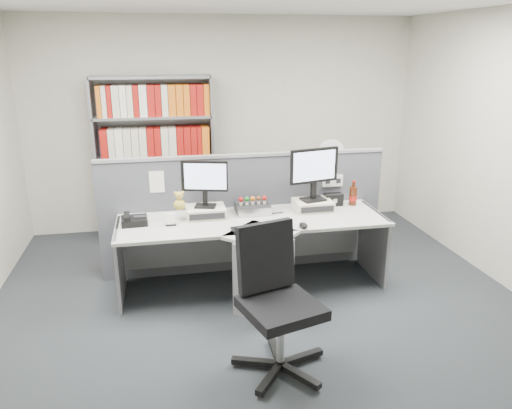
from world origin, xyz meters
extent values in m
plane|color=#2F3337|center=(0.00, 0.00, 0.00)|extent=(5.50, 5.50, 0.00)
cube|color=beige|center=(0.00, 2.75, 1.35)|extent=(5.00, 0.04, 2.70)
cube|color=#4E5058|center=(0.00, 1.25, 0.62)|extent=(3.00, 0.05, 1.25)
cube|color=#98989D|center=(0.00, 1.25, 1.26)|extent=(3.00, 0.07, 0.03)
cube|color=white|center=(0.95, 1.22, 0.95)|extent=(0.22, 0.04, 0.12)
cube|color=white|center=(-0.90, 1.22, 1.05)|extent=(0.16, 0.00, 0.22)
cube|color=white|center=(-0.50, 1.22, 1.05)|extent=(0.16, 0.00, 0.22)
cube|color=white|center=(0.70, 1.22, 1.05)|extent=(0.16, 0.00, 0.22)
cube|color=#B5B4AE|center=(0.00, 0.82, 0.70)|extent=(2.60, 0.80, 0.03)
cube|color=#B5B4AE|center=(0.00, 0.42, 0.70)|extent=(0.74, 0.74, 0.03)
cube|color=gray|center=(0.00, 0.30, 0.34)|extent=(0.57, 0.57, 0.69)
cube|color=gray|center=(-1.28, 0.82, 0.36)|extent=(0.03, 0.70, 0.72)
cube|color=gray|center=(1.28, 0.82, 0.36)|extent=(0.03, 0.70, 0.72)
cube|color=gray|center=(0.00, 1.18, 0.35)|extent=(2.50, 0.02, 0.45)
cube|color=beige|center=(-0.44, 0.98, 0.77)|extent=(0.38, 0.30, 0.10)
cube|color=black|center=(-0.44, 0.83, 0.77)|extent=(0.34, 0.01, 0.06)
cube|color=beige|center=(0.66, 0.98, 0.77)|extent=(0.38, 0.30, 0.10)
cube|color=black|center=(0.66, 0.83, 0.77)|extent=(0.34, 0.01, 0.06)
cube|color=black|center=(-0.44, 0.98, 0.83)|extent=(0.23, 0.19, 0.02)
cube|color=black|center=(-0.44, 0.98, 0.91)|extent=(0.05, 0.04, 0.16)
cube|color=black|center=(-0.44, 0.98, 1.13)|extent=(0.44, 0.15, 0.30)
cube|color=#C6D2FF|center=(-0.43, 0.96, 1.13)|extent=(0.39, 0.11, 0.25)
cube|color=black|center=(0.66, 0.98, 0.83)|extent=(0.26, 0.22, 0.02)
cube|color=black|center=(0.66, 0.98, 0.93)|extent=(0.06, 0.04, 0.19)
cube|color=black|center=(0.66, 0.98, 1.18)|extent=(0.52, 0.16, 0.35)
cube|color=#C6D2FF|center=(0.66, 0.96, 1.18)|extent=(0.46, 0.11, 0.30)
cube|color=black|center=(0.04, 1.02, 0.76)|extent=(0.34, 0.30, 0.09)
cube|color=silver|center=(0.04, 0.87, 0.76)|extent=(0.34, 0.01, 0.08)
cylinder|color=beige|center=(-0.08, 1.00, 0.83)|extent=(0.03, 0.03, 0.03)
sphere|color=#A5140F|center=(-0.08, 1.00, 0.87)|extent=(0.05, 0.05, 0.05)
cylinder|color=beige|center=(-0.02, 1.00, 0.83)|extent=(0.03, 0.03, 0.03)
sphere|color=#19721E|center=(-0.02, 1.00, 0.87)|extent=(0.05, 0.05, 0.05)
cylinder|color=beige|center=(0.04, 1.00, 0.83)|extent=(0.03, 0.03, 0.03)
sphere|color=orange|center=(0.04, 1.00, 0.87)|extent=(0.05, 0.05, 0.05)
cylinder|color=beige|center=(0.10, 1.00, 0.83)|extent=(0.03, 0.03, 0.03)
sphere|color=#593319|center=(0.10, 1.00, 0.87)|extent=(0.05, 0.05, 0.05)
cylinder|color=beige|center=(0.16, 1.00, 0.83)|extent=(0.03, 0.03, 0.03)
sphere|color=#A5140F|center=(0.16, 1.00, 0.87)|extent=(0.05, 0.05, 0.05)
cube|color=black|center=(-0.04, 0.53, 0.73)|extent=(0.44, 0.22, 0.02)
cube|color=black|center=(-0.04, 0.53, 0.75)|extent=(0.39, 0.16, 0.01)
ellipsoid|color=black|center=(0.41, 0.49, 0.74)|extent=(0.08, 0.12, 0.05)
cube|color=black|center=(-1.12, 0.89, 0.75)|extent=(0.25, 0.23, 0.07)
cube|color=black|center=(-1.19, 0.89, 0.80)|extent=(0.07, 0.20, 0.04)
cube|color=black|center=(-1.07, 0.90, 0.79)|extent=(0.11, 0.07, 0.01)
cube|color=black|center=(-0.79, 0.79, 0.73)|extent=(0.10, 0.06, 0.02)
cube|color=white|center=(-0.79, 0.77, 0.79)|extent=(0.09, 0.03, 0.10)
cube|color=white|center=(-0.79, 0.81, 0.79)|extent=(0.09, 0.03, 0.10)
sphere|color=gold|center=(-0.69, 0.92, 0.88)|extent=(0.11, 0.11, 0.11)
sphere|color=gold|center=(-0.69, 0.92, 0.97)|extent=(0.08, 0.08, 0.08)
sphere|color=gold|center=(-0.73, 0.92, 1.00)|extent=(0.03, 0.03, 0.03)
sphere|color=gold|center=(-0.66, 0.92, 1.00)|extent=(0.03, 0.03, 0.03)
cube|color=black|center=(0.92, 1.08, 0.78)|extent=(0.19, 0.11, 0.13)
cylinder|color=#3F190A|center=(1.12, 1.04, 0.82)|extent=(0.08, 0.08, 0.20)
cylinder|color=#A5140F|center=(1.12, 1.04, 0.80)|extent=(0.08, 0.08, 0.06)
cylinder|color=#3F190A|center=(1.12, 1.04, 0.95)|extent=(0.03, 0.03, 0.06)
cylinder|color=#A5140F|center=(1.12, 1.04, 0.98)|extent=(0.04, 0.04, 0.01)
cube|color=gray|center=(-1.59, 2.45, 1.00)|extent=(0.03, 0.40, 2.00)
cube|color=gray|center=(-0.21, 2.45, 1.00)|extent=(0.03, 0.40, 2.00)
cube|color=gray|center=(-0.90, 2.64, 1.00)|extent=(1.40, 0.02, 2.00)
cube|color=gray|center=(-0.90, 2.45, 0.02)|extent=(1.38, 0.40, 0.03)
cube|color=gray|center=(-0.90, 2.45, 0.52)|extent=(1.38, 0.40, 0.03)
cube|color=gray|center=(-0.90, 2.45, 1.02)|extent=(1.38, 0.40, 0.03)
cube|color=gray|center=(-0.90, 2.45, 1.52)|extent=(1.38, 0.40, 0.03)
cube|color=gray|center=(-0.90, 2.45, 1.98)|extent=(1.38, 0.40, 0.03)
cube|color=#A5140F|center=(-0.90, 2.42, 0.22)|extent=(1.24, 0.28, 0.36)
cube|color=orange|center=(-0.90, 2.42, 0.72)|extent=(1.24, 0.28, 0.36)
cube|color=beige|center=(-0.90, 2.42, 1.21)|extent=(1.24, 0.28, 0.36)
cube|color=white|center=(-0.90, 2.42, 1.71)|extent=(1.24, 0.28, 0.36)
cube|color=gray|center=(1.20, 2.00, 0.35)|extent=(0.45, 0.60, 0.70)
cube|color=black|center=(1.20, 1.70, 0.52)|extent=(0.40, 0.02, 0.28)
cube|color=black|center=(1.20, 1.70, 0.20)|extent=(0.40, 0.02, 0.28)
cylinder|color=white|center=(1.20, 2.00, 0.72)|extent=(0.19, 0.19, 0.03)
cylinder|color=white|center=(1.20, 2.00, 0.83)|extent=(0.03, 0.03, 0.19)
cylinder|color=white|center=(1.20, 1.98, 1.09)|extent=(0.33, 0.13, 0.32)
cylinder|color=silver|center=(1.20, 2.01, 1.09)|extent=(0.32, 0.12, 0.32)
cylinder|color=silver|center=(-0.06, -0.57, 0.28)|extent=(0.06, 0.06, 0.45)
cube|color=black|center=(-0.06, -0.57, 0.53)|extent=(0.64, 0.64, 0.08)
cube|color=black|center=(-0.13, -0.34, 0.84)|extent=(0.46, 0.24, 0.52)
cube|color=black|center=(0.13, -0.51, 0.05)|extent=(0.34, 0.15, 0.04)
cylinder|color=black|center=(0.26, -0.48, 0.03)|extent=(0.06, 0.06, 0.03)
cube|color=black|center=(-0.05, -0.37, 0.05)|extent=(0.07, 0.34, 0.04)
cylinder|color=black|center=(-0.05, -0.23, 0.03)|extent=(0.06, 0.06, 0.03)
cube|color=black|center=(-0.25, -0.50, 0.05)|extent=(0.33, 0.17, 0.04)
cylinder|color=black|center=(-0.38, -0.46, 0.03)|extent=(0.06, 0.06, 0.03)
cube|color=black|center=(-0.18, -0.73, 0.05)|extent=(0.25, 0.30, 0.04)
cylinder|color=black|center=(-0.26, -0.83, 0.03)|extent=(0.06, 0.06, 0.03)
cube|color=black|center=(0.05, -0.74, 0.05)|extent=(0.24, 0.31, 0.04)
cylinder|color=black|center=(0.13, -0.85, 0.03)|extent=(0.06, 0.06, 0.03)
camera|label=1|loc=(-0.85, -3.61, 2.31)|focal=34.54mm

